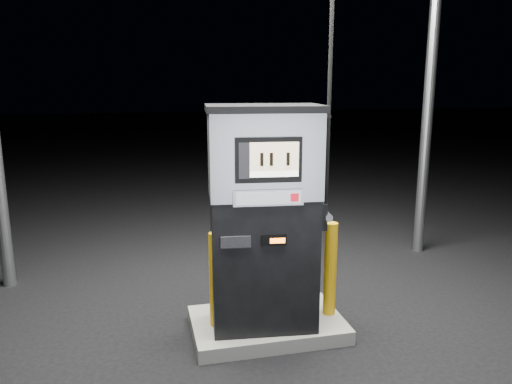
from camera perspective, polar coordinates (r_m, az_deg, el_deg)
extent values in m
plane|color=black|center=(5.58, 1.28, -15.61)|extent=(80.00, 80.00, 0.00)
cube|color=slate|center=(5.55, 1.28, -14.92)|extent=(1.60, 1.00, 0.15)
cylinder|color=gray|center=(8.00, 19.06, 9.11)|extent=(0.16, 0.16, 4.50)
cube|color=black|center=(5.13, 0.85, -7.94)|extent=(1.10, 0.71, 1.38)
cube|color=#A6A6AD|center=(4.86, 0.89, 4.31)|extent=(1.13, 0.74, 0.83)
cube|color=black|center=(4.82, 0.91, 9.56)|extent=(1.18, 0.78, 0.07)
cube|color=black|center=(4.55, 1.46, 3.67)|extent=(0.62, 0.10, 0.42)
cube|color=beige|center=(4.53, 2.12, 4.06)|extent=(0.45, 0.05, 0.26)
cube|color=white|center=(4.56, 2.10, 2.07)|extent=(0.45, 0.05, 0.06)
cube|color=#A6A6AD|center=(4.62, 1.44, -0.65)|extent=(0.66, 0.10, 0.15)
cube|color=gray|center=(4.60, 1.47, -0.71)|extent=(0.60, 0.07, 0.12)
cube|color=#A50B17|center=(4.64, 4.43, -0.63)|extent=(0.08, 0.01, 0.08)
cube|color=black|center=(4.74, 2.06, -5.55)|extent=(0.24, 0.05, 0.10)
cube|color=#E75A0B|center=(4.73, 2.49, -5.58)|extent=(0.14, 0.02, 0.05)
cube|color=black|center=(4.69, -2.33, -5.73)|extent=(0.29, 0.06, 0.11)
cube|color=black|center=(5.10, 7.31, -2.66)|extent=(0.13, 0.21, 0.27)
cylinder|color=gray|center=(5.12, 8.03, -2.63)|extent=(0.10, 0.25, 0.08)
cylinder|color=black|center=(4.91, 8.63, 18.35)|extent=(0.04, 0.04, 3.41)
cylinder|color=#D0950B|center=(5.20, -4.64, -9.95)|extent=(0.14, 0.14, 1.00)
cylinder|color=#D0950B|center=(5.48, 8.47, -8.68)|extent=(0.16, 0.16, 1.03)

